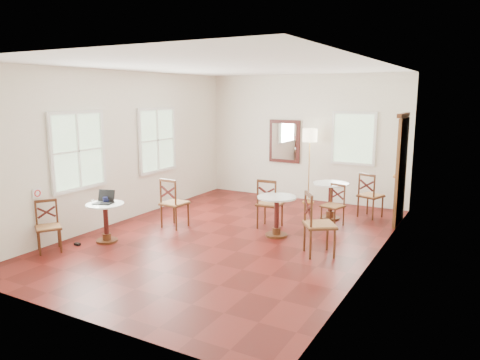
% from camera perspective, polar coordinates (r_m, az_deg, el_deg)
% --- Properties ---
extents(ground, '(7.00, 7.00, 0.00)m').
position_cam_1_polar(ground, '(8.29, -1.01, -7.14)').
color(ground, '#5D1410').
rests_on(ground, ground).
extents(room_shell, '(5.02, 7.02, 3.01)m').
position_cam_1_polar(room_shell, '(8.19, -0.46, 6.14)').
color(room_shell, white).
rests_on(room_shell, ground).
extents(cafe_table_near, '(0.65, 0.65, 0.68)m').
position_cam_1_polar(cafe_table_near, '(8.25, -16.49, -4.62)').
color(cafe_table_near, '#4D2813').
rests_on(cafe_table_near, ground).
extents(cafe_table_mid, '(0.70, 0.70, 0.74)m').
position_cam_1_polar(cafe_table_mid, '(8.24, 4.62, -3.98)').
color(cafe_table_mid, '#4D2813').
rests_on(cafe_table_mid, ground).
extents(cafe_table_back, '(0.72, 0.72, 0.76)m').
position_cam_1_polar(cafe_table_back, '(9.52, 11.30, -2.06)').
color(cafe_table_back, '#4D2813').
rests_on(cafe_table_back, ground).
extents(chair_near_a, '(0.47, 0.47, 0.97)m').
position_cam_1_polar(chair_near_a, '(8.85, -8.32, -2.86)').
color(chair_near_a, '#4D2813').
rests_on(chair_near_a, ground).
extents(chair_near_b, '(0.54, 0.54, 0.84)m').
position_cam_1_polar(chair_near_b, '(8.09, -22.94, -5.38)').
color(chair_near_b, '#4D2813').
rests_on(chair_near_b, ground).
extents(chair_mid_a, '(0.46, 0.46, 0.96)m').
position_cam_1_polar(chair_mid_a, '(8.74, 3.72, -2.97)').
color(chair_mid_a, '#4D2813').
rests_on(chair_mid_a, ground).
extents(chair_mid_b, '(0.65, 0.65, 1.02)m').
position_cam_1_polar(chair_mid_b, '(7.36, 9.76, -5.49)').
color(chair_mid_b, '#4D2813').
rests_on(chair_mid_b, ground).
extents(chair_back_a, '(0.55, 0.55, 0.94)m').
position_cam_1_polar(chair_back_a, '(9.84, 16.01, -1.86)').
color(chair_back_a, '#4D2813').
rests_on(chair_back_a, ground).
extents(chair_back_b, '(0.46, 0.46, 0.82)m').
position_cam_1_polar(chair_back_b, '(9.08, 11.65, -3.12)').
color(chair_back_b, '#4D2813').
rests_on(chair_back_b, ground).
extents(floor_lamp, '(0.34, 0.34, 1.76)m').
position_cam_1_polar(floor_lamp, '(10.69, 8.75, 4.94)').
color(floor_lamp, '#BF8C3F').
rests_on(floor_lamp, ground).
extents(laptop, '(0.36, 0.33, 0.22)m').
position_cam_1_polar(laptop, '(8.23, -16.61, -2.41)').
color(laptop, black).
rests_on(laptop, cafe_table_near).
extents(mouse, '(0.10, 0.07, 0.04)m').
position_cam_1_polar(mouse, '(8.19, -17.03, -2.74)').
color(mouse, black).
rests_on(mouse, cafe_table_near).
extents(navy_mug, '(0.13, 0.08, 0.10)m').
position_cam_1_polar(navy_mug, '(8.23, -16.53, -2.42)').
color(navy_mug, black).
rests_on(navy_mug, cafe_table_near).
extents(water_glass, '(0.05, 0.05, 0.09)m').
position_cam_1_polar(water_glass, '(8.14, -17.98, -2.69)').
color(water_glass, white).
rests_on(water_glass, cafe_table_near).
extents(power_adapter, '(0.11, 0.06, 0.04)m').
position_cam_1_polar(power_adapter, '(8.32, -19.74, -7.58)').
color(power_adapter, black).
rests_on(power_adapter, ground).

